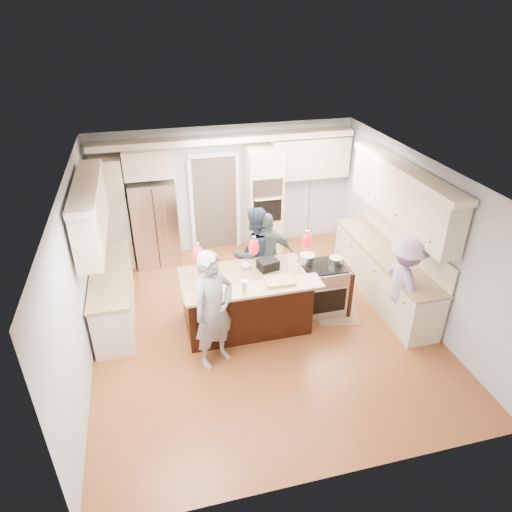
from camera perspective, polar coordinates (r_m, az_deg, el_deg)
The scene contains 23 objects.
ground_plane at distance 7.94m, azimuth 0.62°, elevation -8.47°, with size 6.00×6.00×0.00m, color #9A532A.
room_shell at distance 6.97m, azimuth 0.70°, elevation 3.43°, with size 5.54×6.04×2.72m.
refrigerator at distance 9.56m, azimuth -12.49°, elevation 4.09°, with size 0.90×0.70×1.80m, color #B7B7BC.
oven_column at distance 9.78m, azimuth 0.95°, elevation 6.98°, with size 0.72×0.69×2.30m.
back_upper_cabinets at distance 9.42m, azimuth -8.11°, elevation 9.20°, with size 5.30×0.61×2.54m.
right_counter_run at distance 8.45m, azimuth 16.38°, elevation 1.26°, with size 0.64×3.10×2.51m.
left_cabinets at distance 7.89m, azimuth -18.33°, elevation -1.17°, with size 0.64×2.30×2.51m.
kitchen_island at distance 7.66m, azimuth -1.29°, elevation -5.55°, with size 2.10×1.46×1.12m.
island_range at distance 8.10m, azimuth 8.36°, elevation -3.97°, with size 0.82×0.71×0.92m.
pendant_lights at distance 6.48m, azimuth -0.29°, elevation 1.18°, with size 1.75×0.15×1.03m.
person_bar_end at distance 6.67m, azimuth -5.33°, elevation -6.76°, with size 0.69×0.46×1.90m, color gray.
person_far_left at distance 8.24m, azimuth -0.22°, elevation 0.38°, with size 0.85×0.66×1.76m, color #2A3A52.
person_far_right at distance 8.24m, azimuth 1.40°, elevation 0.00°, with size 0.98×0.41×1.67m, color #445F5E.
person_range_side at distance 7.80m, azimuth 18.06°, elevation -3.38°, with size 1.08×0.62×1.67m, color #9C85B3.
floor_rug at distance 8.42m, azimuth 9.97°, elevation -6.42°, with size 0.71×1.03×0.01m, color #987E53.
water_bottle at distance 6.54m, azimuth -7.22°, elevation -4.27°, with size 0.07×0.07×0.30m, color silver.
beer_bottle_a at distance 6.69m, azimuth -4.62°, elevation -3.69°, with size 0.05×0.05×0.22m, color #481E0C.
beer_bottle_b at distance 6.65m, azimuth -4.47°, elevation -3.87°, with size 0.06×0.06×0.23m, color #481E0C.
beer_bottle_c at distance 6.71m, azimuth -5.53°, elevation -3.68°, with size 0.05×0.05×0.21m, color #481E0C.
drink_can at distance 6.76m, azimuth -1.47°, elevation -3.61°, with size 0.07×0.07×0.13m, color #B7B7BC.
cutting_board at distance 6.96m, azimuth 2.99°, elevation -3.11°, with size 0.44×0.31×0.03m, color tan.
pot_large at distance 7.87m, azimuth 6.41°, elevation -0.33°, with size 0.26×0.26×0.15m, color #B7B7BC.
pot_small at distance 7.92m, azimuth 9.93°, elevation -0.54°, with size 0.23×0.23×0.11m, color #B7B7BC.
Camera 1 is at (-1.62, -6.07, 4.86)m, focal length 32.00 mm.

